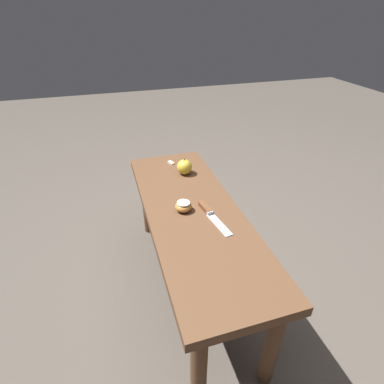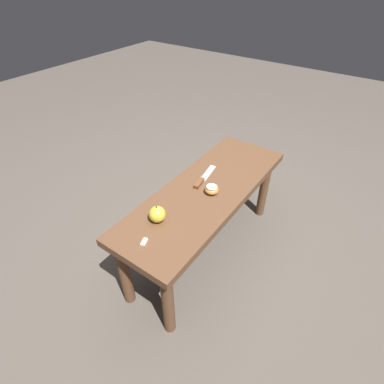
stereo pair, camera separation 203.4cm
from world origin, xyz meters
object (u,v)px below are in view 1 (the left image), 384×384
at_px(apple_whole, 184,167).
at_px(apple_cut, 183,206).
at_px(knife, 210,213).
at_px(wooden_bench, 193,224).

xyz_separation_m(apple_whole, apple_cut, (-0.31, 0.09, -0.02)).
bearing_deg(knife, apple_whole, 171.13).
bearing_deg(knife, apple_cut, -130.89).
bearing_deg(apple_cut, knife, -121.44).
bearing_deg(apple_whole, apple_cut, 163.45).
relative_size(knife, apple_cut, 3.35).
bearing_deg(apple_whole, knife, -179.42).
relative_size(wooden_bench, apple_whole, 12.99).
height_order(knife, apple_whole, apple_whole).
bearing_deg(wooden_bench, knife, -130.41).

